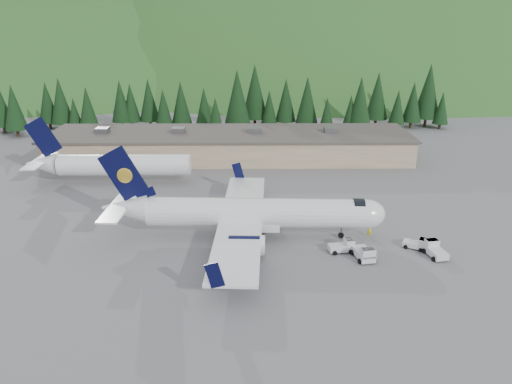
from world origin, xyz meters
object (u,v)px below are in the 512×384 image
object	(u,v)px
baggage_tug_b	(417,244)
terminal_building	(230,145)
second_airliner	(107,164)
ramp_worker	(369,230)
baggage_tug_d	(365,254)
airliner	(248,214)
baggage_tug_a	(343,246)
baggage_tug_c	(435,250)

from	to	relation	value
baggage_tug_b	terminal_building	bearing A→B (deg)	150.14
second_airliner	ramp_worker	bearing A→B (deg)	-29.14
second_airliner	baggage_tug_d	xyz separation A→B (m)	(37.50, -28.58, -2.51)
second_airliner	terminal_building	distance (m)	25.55
second_airliner	baggage_tug_b	bearing A→B (deg)	-29.91
airliner	terminal_building	xyz separation A→B (m)	(-3.95, 37.96, -0.58)
baggage_tug_a	baggage_tug_d	distance (m)	3.07
second_airliner	terminal_building	size ratio (longest dim) A/B	0.39
ramp_worker	baggage_tug_a	bearing A→B (deg)	47.00
baggage_tug_a	baggage_tug_b	world-z (taller)	baggage_tug_a
airliner	baggage_tug_b	distance (m)	21.16
second_airliner	baggage_tug_c	size ratio (longest dim) A/B	7.89
baggage_tug_a	baggage_tug_c	world-z (taller)	baggage_tug_c
baggage_tug_a	baggage_tug_d	xyz separation A→B (m)	(2.11, -2.23, 0.10)
airliner	ramp_worker	xyz separation A→B (m)	(15.64, -0.07, -2.36)
baggage_tug_d	baggage_tug_b	bearing A→B (deg)	102.14
baggage_tug_a	ramp_worker	xyz separation A→B (m)	(4.11, 4.31, 0.12)
baggage_tug_a	terminal_building	world-z (taller)	terminal_building
terminal_building	ramp_worker	distance (m)	42.82
ramp_worker	baggage_tug_d	bearing A→B (deg)	73.61
baggage_tug_a	baggage_tug_d	bearing A→B (deg)	-55.56
ramp_worker	terminal_building	bearing A→B (deg)	-62.09
baggage_tug_b	ramp_worker	xyz separation A→B (m)	(-5.04, 3.60, 0.19)
terminal_building	baggage_tug_d	size ratio (longest dim) A/B	19.29
terminal_building	baggage_tug_d	world-z (taller)	terminal_building
baggage_tug_c	baggage_tug_a	bearing A→B (deg)	73.35
baggage_tug_a	ramp_worker	bearing A→B (deg)	37.46
terminal_building	ramp_worker	bearing A→B (deg)	-62.74
second_airliner	baggage_tug_d	size ratio (longest dim) A/B	7.47
second_airliner	baggage_tug_d	world-z (taller)	second_airliner
second_airliner	ramp_worker	xyz separation A→B (m)	(39.50, -22.03, -2.49)
airliner	terminal_building	bearing A→B (deg)	98.27
baggage_tug_b	baggage_tug_d	distance (m)	7.64
baggage_tug_a	second_airliner	bearing A→B (deg)	134.46
terminal_building	baggage_tug_c	bearing A→B (deg)	-58.99
baggage_tug_b	baggage_tug_d	xyz separation A→B (m)	(-7.05, -2.95, 0.17)
airliner	baggage_tug_b	bearing A→B (deg)	-7.74
baggage_tug_a	baggage_tug_c	size ratio (longest dim) A/B	0.92
baggage_tug_c	baggage_tug_d	distance (m)	8.63
second_airliner	baggage_tug_a	distance (m)	44.19
airliner	terminal_building	world-z (taller)	airliner
baggage_tug_d	ramp_worker	distance (m)	6.85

